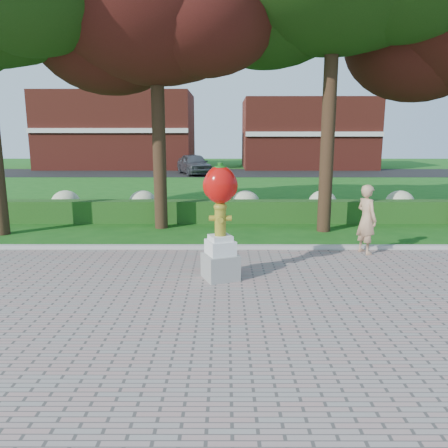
% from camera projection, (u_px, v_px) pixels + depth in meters
% --- Properties ---
extents(ground, '(100.00, 100.00, 0.00)m').
position_uv_depth(ground, '(216.00, 287.00, 9.24)').
color(ground, '#155314').
rests_on(ground, ground).
extents(walkway, '(40.00, 14.00, 0.04)m').
position_uv_depth(walkway, '(209.00, 398.00, 5.32)').
color(walkway, gray).
rests_on(walkway, ground).
extents(curb, '(40.00, 0.18, 0.15)m').
position_uv_depth(curb, '(218.00, 248.00, 12.16)').
color(curb, '#ADADA5').
rests_on(curb, ground).
extents(lawn_hedge, '(24.00, 0.70, 0.80)m').
position_uv_depth(lawn_hedge, '(220.00, 211.00, 16.01)').
color(lawn_hedge, '#124115').
rests_on(lawn_hedge, ground).
extents(hydrangea_row, '(20.10, 1.10, 0.99)m').
position_uv_depth(hydrangea_row, '(234.00, 203.00, 16.96)').
color(hydrangea_row, '#BDC697').
rests_on(hydrangea_row, ground).
extents(street, '(50.00, 8.00, 0.02)m').
position_uv_depth(street, '(223.00, 173.00, 36.66)').
color(street, black).
rests_on(street, ground).
extents(building_left, '(14.00, 8.00, 7.00)m').
position_uv_depth(building_left, '(119.00, 131.00, 41.85)').
color(building_left, maroon).
rests_on(building_left, ground).
extents(building_right, '(12.00, 8.00, 6.40)m').
position_uv_depth(building_right, '(306.00, 134.00, 41.88)').
color(building_right, maroon).
rests_on(building_right, ground).
extents(tree_mid_left, '(8.25, 7.04, 10.69)m').
position_uv_depth(tree_mid_left, '(152.00, 1.00, 13.73)').
color(tree_mid_left, black).
rests_on(tree_mid_left, ground).
extents(hydrant_sculpture, '(0.90, 0.90, 2.56)m').
position_uv_depth(hydrant_sculpture, '(220.00, 219.00, 9.40)').
color(hydrant_sculpture, gray).
rests_on(hydrant_sculpture, walkway).
extents(woman, '(0.66, 0.79, 1.85)m').
position_uv_depth(woman, '(367.00, 219.00, 11.58)').
color(woman, tan).
rests_on(woman, walkway).
extents(parked_car, '(3.44, 5.23, 1.66)m').
position_uv_depth(parked_car, '(194.00, 164.00, 34.96)').
color(parked_car, '#42434A').
rests_on(parked_car, street).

